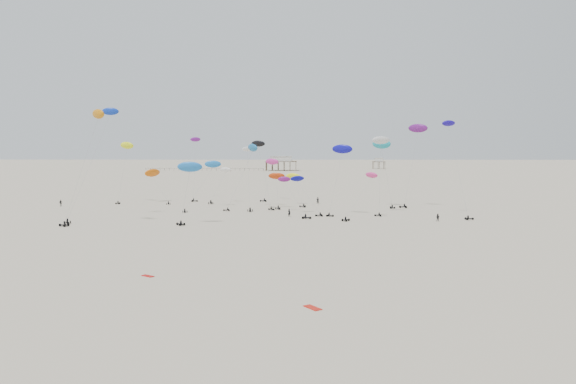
{
  "coord_description": "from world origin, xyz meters",
  "views": [
    {
      "loc": [
        2.38,
        -28.56,
        16.59
      ],
      "look_at": [
        0.0,
        88.0,
        7.0
      ],
      "focal_mm": 35.0,
      "sensor_mm": 36.0,
      "label": 1
    }
  ],
  "objects_px": {
    "pavilion_main": "(281,164)",
    "spectator_0": "(289,217)",
    "rig_0": "(96,149)",
    "rig_4": "(261,157)",
    "pavilion_small": "(379,164)",
    "rig_9": "(270,170)"
  },
  "relations": [
    {
      "from": "pavilion_small",
      "to": "rig_0",
      "type": "relative_size",
      "value": 0.33
    },
    {
      "from": "rig_9",
      "to": "spectator_0",
      "type": "distance_m",
      "value": 41.85
    },
    {
      "from": "pavilion_small",
      "to": "rig_0",
      "type": "xyz_separation_m",
      "value": [
        -103.54,
        -282.94,
        12.37
      ]
    },
    {
      "from": "rig_0",
      "to": "rig_4",
      "type": "height_order",
      "value": "rig_0"
    },
    {
      "from": "pavilion_main",
      "to": "rig_4",
      "type": "bearing_deg",
      "value": -89.48
    },
    {
      "from": "rig_9",
      "to": "pavilion_small",
      "type": "bearing_deg",
      "value": -22.78
    },
    {
      "from": "spectator_0",
      "to": "pavilion_main",
      "type": "bearing_deg",
      "value": -57.13
    },
    {
      "from": "pavilion_small",
      "to": "rig_4",
      "type": "xyz_separation_m",
      "value": [
        -67.91,
        -258.53,
        10.13
      ]
    },
    {
      "from": "pavilion_main",
      "to": "rig_9",
      "type": "bearing_deg",
      "value": -89.04
    },
    {
      "from": "rig_9",
      "to": "rig_0",
      "type": "bearing_deg",
      "value": 133.93
    },
    {
      "from": "rig_9",
      "to": "spectator_0",
      "type": "xyz_separation_m",
      "value": [
        6.52,
        -40.28,
        -9.31
      ]
    },
    {
      "from": "rig_4",
      "to": "rig_0",
      "type": "bearing_deg",
      "value": -11.2
    },
    {
      "from": "pavilion_main",
      "to": "pavilion_small",
      "type": "bearing_deg",
      "value": 23.2
    },
    {
      "from": "pavilion_small",
      "to": "rig_0",
      "type": "distance_m",
      "value": 301.55
    },
    {
      "from": "pavilion_small",
      "to": "spectator_0",
      "type": "relative_size",
      "value": 4.17
    },
    {
      "from": "pavilion_small",
      "to": "rig_9",
      "type": "height_order",
      "value": "rig_9"
    },
    {
      "from": "rig_0",
      "to": "spectator_0",
      "type": "xyz_separation_m",
      "value": [
        43.52,
        5.47,
        -15.86
      ]
    },
    {
      "from": "pavilion_main",
      "to": "pavilion_small",
      "type": "xyz_separation_m",
      "value": [
        70.0,
        30.0,
        -0.74
      ]
    },
    {
      "from": "pavilion_main",
      "to": "spectator_0",
      "type": "distance_m",
      "value": 247.71
    },
    {
      "from": "pavilion_main",
      "to": "rig_9",
      "type": "distance_m",
      "value": 207.29
    },
    {
      "from": "rig_4",
      "to": "pavilion_small",
      "type": "bearing_deg",
      "value": -150.34
    },
    {
      "from": "rig_9",
      "to": "spectator_0",
      "type": "height_order",
      "value": "rig_9"
    }
  ]
}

